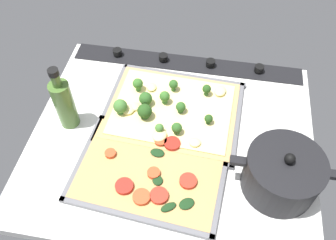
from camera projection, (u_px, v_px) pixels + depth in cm
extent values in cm
cube|color=silver|center=(172.00, 139.00, 94.89)|extent=(74.04, 63.32, 3.00)
cube|color=black|center=(187.00, 63.00, 110.51)|extent=(71.08, 7.00, 0.80)
cylinder|color=black|center=(259.00, 68.00, 107.18)|extent=(2.80, 2.80, 1.80)
cylinder|color=black|center=(211.00, 63.00, 108.72)|extent=(2.80, 2.80, 1.80)
cylinder|color=black|center=(163.00, 57.00, 110.26)|extent=(2.80, 2.80, 1.80)
cylinder|color=black|center=(117.00, 52.00, 111.81)|extent=(2.80, 2.80, 1.80)
cube|color=slate|center=(172.00, 112.00, 98.44)|extent=(38.60, 31.35, 0.50)
cube|color=slate|center=(182.00, 76.00, 106.64)|extent=(37.16, 3.09, 1.30)
cube|color=slate|center=(161.00, 153.00, 89.61)|extent=(37.16, 3.09, 1.30)
cube|color=slate|center=(237.00, 122.00, 95.70)|extent=(2.70, 29.52, 1.30)
cube|color=slate|center=(111.00, 101.00, 100.55)|extent=(2.70, 29.52, 1.30)
cube|color=tan|center=(172.00, 110.00, 97.85)|extent=(36.08, 28.83, 1.00)
cube|color=#EFDB8C|center=(172.00, 109.00, 97.30)|extent=(33.17, 25.99, 0.40)
cone|color=#4D8B3F|center=(173.00, 88.00, 100.98)|extent=(1.42, 1.42, 1.26)
sphere|color=#2D5B23|center=(173.00, 84.00, 99.72)|extent=(2.58, 2.58, 2.58)
cone|color=#68AD54|center=(121.00, 111.00, 95.97)|extent=(2.08, 2.08, 1.02)
sphere|color=#427533|center=(120.00, 106.00, 94.46)|extent=(3.79, 3.79, 3.79)
cone|color=#5B9F46|center=(165.00, 101.00, 98.01)|extent=(1.58, 1.58, 1.37)
sphere|color=#386B28|center=(165.00, 96.00, 96.62)|extent=(2.88, 2.88, 2.88)
cone|color=#4D8B3F|center=(181.00, 110.00, 96.12)|extent=(1.49, 1.49, 0.93)
sphere|color=#2D5B23|center=(181.00, 107.00, 94.96)|extent=(2.71, 2.71, 2.71)
cone|color=#4D8B3F|center=(146.00, 103.00, 97.87)|extent=(2.00, 2.00, 0.82)
sphere|color=#2D5B23|center=(146.00, 99.00, 96.47)|extent=(3.64, 3.64, 3.64)
cone|color=#68AD54|center=(159.00, 131.00, 91.88)|extent=(1.26, 1.26, 0.84)
sphere|color=#427533|center=(159.00, 128.00, 90.87)|extent=(2.29, 2.29, 2.29)
cone|color=#427635|center=(206.00, 93.00, 99.83)|extent=(1.35, 1.35, 1.36)
sphere|color=#264C1C|center=(207.00, 89.00, 98.57)|extent=(2.45, 2.45, 2.45)
cone|color=#427635|center=(208.00, 122.00, 93.71)|extent=(1.24, 1.24, 0.92)
sphere|color=#264C1C|center=(209.00, 119.00, 92.69)|extent=(2.25, 2.25, 2.25)
cone|color=#427635|center=(145.00, 116.00, 94.99)|extent=(2.17, 2.17, 0.90)
sphere|color=#264C1C|center=(145.00, 111.00, 93.48)|extent=(3.94, 3.94, 3.94)
cone|color=#4D8B3F|center=(177.00, 130.00, 91.93)|extent=(1.52, 1.52, 0.97)
sphere|color=#2D5B23|center=(177.00, 127.00, 90.74)|extent=(2.77, 2.77, 2.77)
cone|color=#5B9F46|center=(138.00, 88.00, 101.00)|extent=(1.63, 1.63, 1.34)
sphere|color=#386B28|center=(138.00, 84.00, 99.60)|extent=(2.96, 2.96, 2.96)
ellipsoid|color=#EFDB8C|center=(195.00, 142.00, 89.60)|extent=(3.48, 3.28, 1.05)
ellipsoid|color=#EFDB8C|center=(151.00, 87.00, 101.43)|extent=(3.50, 3.84, 1.15)
ellipsoid|color=#EFDB8C|center=(128.00, 110.00, 96.19)|extent=(3.89, 4.15, 1.26)
ellipsoid|color=#EFDB8C|center=(160.00, 135.00, 90.77)|extent=(5.08, 5.28, 1.43)
ellipsoid|color=#EFDB8C|center=(220.00, 91.00, 100.29)|extent=(4.21, 4.74, 1.39)
ellipsoid|color=#EFDB8C|center=(134.00, 107.00, 96.92)|extent=(4.38, 4.37, 1.12)
cube|color=slate|center=(150.00, 172.00, 86.74)|extent=(38.36, 29.03, 0.50)
cube|color=slate|center=(163.00, 131.00, 93.84)|extent=(36.26, 4.27, 1.30)
cube|color=slate|center=(135.00, 218.00, 79.01)|extent=(36.26, 4.27, 1.30)
cube|color=slate|center=(221.00, 187.00, 83.70)|extent=(3.40, 26.06, 1.30)
cube|color=slate|center=(84.00, 156.00, 89.15)|extent=(3.40, 26.06, 1.30)
cube|color=tan|center=(150.00, 170.00, 86.19)|extent=(35.77, 26.43, 0.90)
cylinder|color=#D14723|center=(154.00, 173.00, 84.66)|extent=(3.12, 3.12, 1.00)
cylinder|color=#D14723|center=(141.00, 197.00, 80.81)|extent=(4.09, 4.09, 1.00)
cylinder|color=#D14723|center=(110.00, 153.00, 88.08)|extent=(2.77, 2.77, 1.00)
cylinder|color=#B22319|center=(172.00, 144.00, 89.92)|extent=(4.17, 4.17, 1.00)
cylinder|color=#B22319|center=(124.00, 186.00, 82.50)|extent=(4.30, 4.30, 1.00)
cylinder|color=red|center=(188.00, 181.00, 83.34)|extent=(4.17, 4.17, 1.00)
cylinder|color=#D14723|center=(161.00, 141.00, 90.47)|extent=(3.26, 3.26, 1.00)
cylinder|color=red|center=(159.00, 196.00, 81.01)|extent=(4.28, 4.28, 1.00)
ellipsoid|color=#193819|center=(157.00, 153.00, 88.36)|extent=(3.79, 2.73, 0.60)
ellipsoid|color=#193819|center=(168.00, 207.00, 79.41)|extent=(4.16, 3.73, 0.60)
ellipsoid|color=#193819|center=(187.00, 204.00, 79.91)|extent=(4.57, 4.34, 0.60)
ellipsoid|color=#193819|center=(158.00, 180.00, 83.55)|extent=(2.99, 3.10, 0.60)
ellipsoid|color=#193819|center=(163.00, 142.00, 90.42)|extent=(3.94, 3.96, 0.60)
cylinder|color=black|center=(282.00, 175.00, 80.89)|extent=(17.38, 17.38, 9.93)
cylinder|color=black|center=(288.00, 163.00, 76.66)|extent=(17.73, 17.73, 0.80)
sphere|color=black|center=(290.00, 159.00, 75.40)|extent=(2.40, 2.40, 2.40)
cube|color=black|center=(334.00, 175.00, 77.29)|extent=(3.60, 2.00, 1.20)
cube|color=black|center=(238.00, 161.00, 79.48)|extent=(3.60, 2.00, 1.20)
cylinder|color=#476B2D|center=(65.00, 104.00, 91.04)|extent=(5.15, 5.15, 14.51)
cylinder|color=#476B2D|center=(56.00, 79.00, 83.95)|extent=(2.32, 2.32, 3.50)
cylinder|color=black|center=(54.00, 72.00, 81.95)|extent=(2.58, 2.58, 1.60)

